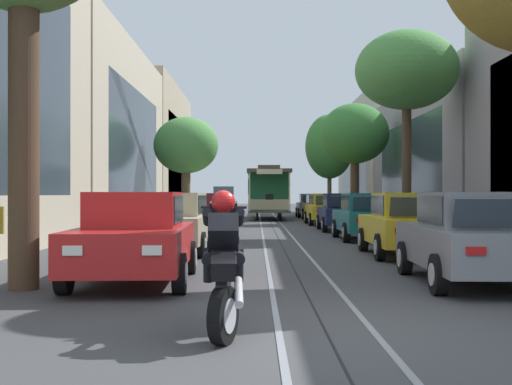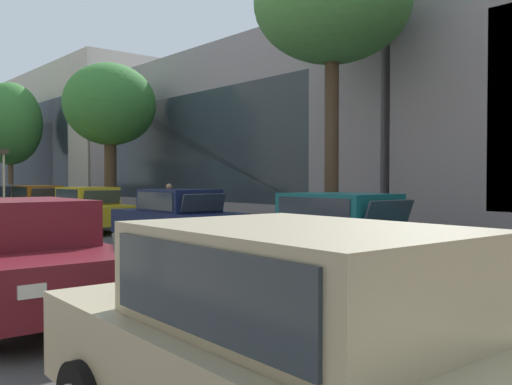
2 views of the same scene
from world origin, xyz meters
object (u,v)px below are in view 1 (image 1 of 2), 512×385
Objects in this scene: parked_car_grey_fourth_left at (206,211)px; parked_car_yellow_fifth_right at (325,209)px; parked_car_orange_sixth_right at (319,207)px; pedestrian_on_left_pavement at (385,206)px; motorcycle_with_rider at (222,256)px; parked_car_red_near_left at (134,237)px; fire_hydrant at (436,233)px; parked_car_grey_near_right at (470,238)px; parked_car_beige_fifth_left at (214,209)px; parked_car_teal_mid_right at (365,216)px; street_tree_kerb_right_mid at (353,135)px; street_tree_kerb_right_fourth at (328,147)px; parked_car_beige_second_left at (172,223)px; parked_car_grey_far_right at (310,205)px; cable_car_trolley at (267,192)px; pedestrian_on_right_pavement at (162,207)px; street_tree_kerb_right_second at (405,71)px; parked_car_navy_fourth_right at (341,212)px; parked_car_yellow_second_right at (405,224)px; parked_car_maroon_mid_left at (195,216)px; street_tree_kerb_left_second at (185,146)px.

parked_car_yellow_fifth_right is (5.67, 5.12, 0.00)m from parked_car_grey_fourth_left.
pedestrian_on_left_pavement is at bearing -67.93° from parked_car_orange_sixth_right.
motorcycle_with_rider reaches higher than parked_car_grey_fourth_left.
parked_car_red_near_left is 4.61m from motorcycle_with_rider.
fire_hydrant is at bearing -95.07° from pedestrian_on_left_pavement.
parked_car_beige_fifth_left is at bearing 103.99° from parked_car_grey_near_right.
pedestrian_on_left_pavement is (2.66, -6.57, 0.15)m from parked_car_orange_sixth_right.
street_tree_kerb_right_mid is (1.51, 12.98, 3.92)m from parked_car_teal_mid_right.
street_tree_kerb_right_fourth is (1.73, 14.29, 4.17)m from parked_car_yellow_fifth_right.
parked_car_beige_second_left is 5.24× the size of fire_hydrant.
parked_car_grey_fourth_left is (0.00, 17.29, 0.00)m from parked_car_red_near_left.
parked_car_grey_far_right is 4.01m from cable_car_trolley.
motorcycle_with_rider is at bearing -91.86° from cable_car_trolley.
motorcycle_with_rider is at bearing -115.06° from fire_hydrant.
pedestrian_on_right_pavement reaches higher than parked_car_beige_second_left.
motorcycle_with_rider reaches higher than parked_car_grey_far_right.
parked_car_beige_second_left is 31.94m from street_tree_kerb_right_fourth.
parked_car_yellow_fifth_right is 0.58× the size of street_tree_kerb_right_second.
parked_car_grey_fourth_left is 1.01× the size of parked_car_navy_fourth_right.
cable_car_trolley reaches higher than parked_car_grey_fourth_left.
parked_car_beige_fifth_left is 1.00× the size of parked_car_grey_far_right.
parked_car_beige_second_left is 10.35m from motorcycle_with_rider.
parked_car_yellow_fifth_right is 8.86m from cable_car_trolley.
parked_car_grey_near_right is 5.23× the size of fire_hydrant.
parked_car_beige_fifth_left is 1.00× the size of parked_car_yellow_fifth_right.
parked_car_orange_sixth_right is at bearing 95.98° from street_tree_kerb_right_second.
street_tree_kerb_right_second is (1.64, -15.62, 5.20)m from parked_car_orange_sixth_right.
parked_car_yellow_second_right is at bearing -89.90° from parked_car_grey_far_right.
parked_car_yellow_fifth_right is at bearing -92.62° from parked_car_orange_sixth_right.
parked_car_red_near_left and parked_car_maroon_mid_left have the same top height.
parked_car_orange_sixth_right is (0.08, 17.25, 0.00)m from parked_car_teal_mid_right.
cable_car_trolley is 9.57m from pedestrian_on_right_pavement.
parked_car_grey_near_right is 1.00× the size of parked_car_yellow_second_right.
parked_car_navy_fourth_right is 0.58× the size of street_tree_kerb_right_second.
parked_car_maroon_mid_left is 1.01× the size of parked_car_teal_mid_right.
parked_car_grey_far_right is 0.60× the size of street_tree_kerb_right_fourth.
street_tree_kerb_right_mid is (8.98, -0.05, 0.62)m from street_tree_kerb_left_second.
parked_car_navy_fourth_right is at bearing 90.50° from parked_car_yellow_second_right.
parked_car_beige_fifth_left is 2.68m from pedestrian_on_right_pavement.
parked_car_beige_second_left is 17.32m from pedestrian_on_right_pavement.
parked_car_grey_near_right is (5.86, -6.11, 0.00)m from parked_car_beige_second_left.
parked_car_grey_far_right is at bearing 83.84° from motorcycle_with_rider.
parked_car_grey_far_right is 12.38m from street_tree_kerb_left_second.
street_tree_kerb_left_second is 0.89× the size of street_tree_kerb_right_mid.
pedestrian_on_right_pavement is at bearing 115.43° from parked_car_yellow_second_right.
fire_hydrant is (0.00, -16.27, -4.30)m from street_tree_kerb_right_mid.
parked_car_yellow_fifth_right is 8.37m from pedestrian_on_right_pavement.
parked_car_red_near_left is at bearing 178.18° from parked_car_grey_near_right.
cable_car_trolley is at bearing 95.38° from parked_car_grey_near_right.
pedestrian_on_right_pavement is at bearing 110.06° from parked_car_grey_near_right.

